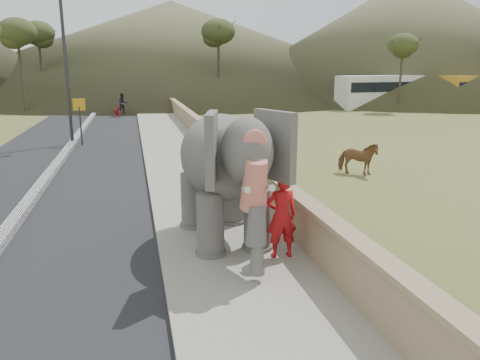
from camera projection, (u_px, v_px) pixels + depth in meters
name	position (u px, v px, depth m)	size (l,w,h in m)	color
ground	(236.00, 268.00, 9.52)	(160.00, 160.00, 0.00)	olive
road	(53.00, 173.00, 17.89)	(7.00, 120.00, 0.03)	black
median	(52.00, 170.00, 17.87)	(0.35, 120.00, 0.22)	black
walkway	(183.00, 165.00, 18.97)	(3.00, 120.00, 0.15)	#9E9687
parapet	(223.00, 152.00, 19.22)	(0.30, 120.00, 1.10)	tan
lamppost	(71.00, 48.00, 23.19)	(1.76, 0.36, 8.00)	#2E2E33
signboard	(80.00, 114.00, 23.74)	(0.60, 0.08, 2.40)	#2D2D33
cow	(358.00, 158.00, 17.51)	(0.67, 1.48, 1.25)	brown
distant_car	(350.00, 100.00, 46.32)	(1.70, 4.23, 1.44)	silver
bus_white	(390.00, 92.00, 45.23)	(2.50, 11.00, 3.10)	white
hill_right	(408.00, 36.00, 64.69)	(56.00, 56.00, 16.00)	brown
hill_far	(172.00, 47.00, 75.21)	(80.00, 80.00, 14.00)	brown
elephant_and_man	(224.00, 175.00, 10.46)	(2.44, 4.24, 2.98)	slate
motorcyclist	(120.00, 108.00, 37.42)	(1.51, 1.83, 1.91)	maroon
trees	(166.00, 67.00, 37.23)	(47.71, 40.91, 8.71)	#473828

